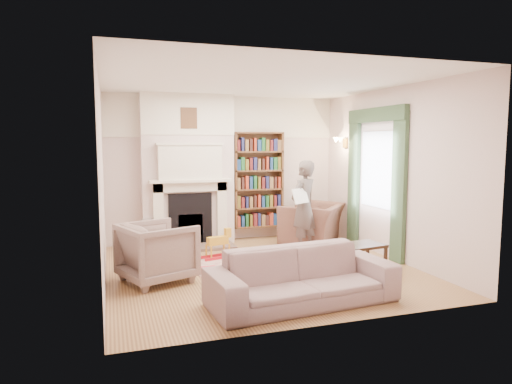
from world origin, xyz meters
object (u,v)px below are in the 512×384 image
object	(u,v)px
bookcase	(258,180)
coffee_table	(359,259)
sofa	(302,277)
armchair_left	(157,252)
man_reading	(304,207)
rocking_horse	(218,244)
paraffin_heater	(149,234)
armchair_reading	(312,224)

from	to	relation	value
bookcase	coffee_table	distance (m)	3.07
sofa	coffee_table	xyz separation A→B (m)	(1.27, 0.84, -0.10)
armchair_left	man_reading	xyz separation A→B (m)	(2.60, 0.93, 0.39)
rocking_horse	paraffin_heater	bearing A→B (deg)	117.88
coffee_table	rocking_horse	size ratio (longest dim) A/B	1.25
bookcase	man_reading	bearing A→B (deg)	-73.82
bookcase	paraffin_heater	distance (m)	2.35
sofa	coffee_table	bearing A→B (deg)	28.40
bookcase	armchair_reading	size ratio (longest dim) A/B	1.60
man_reading	rocking_horse	world-z (taller)	man_reading
man_reading	armchair_reading	bearing A→B (deg)	-157.45
sofa	rocking_horse	world-z (taller)	sofa
coffee_table	paraffin_heater	xyz separation A→B (m)	(-2.76, 2.61, 0.05)
armchair_left	rocking_horse	bearing A→B (deg)	-69.63
armchair_reading	paraffin_heater	bearing A→B (deg)	-57.23
man_reading	bookcase	bearing A→B (deg)	-104.40
armchair_left	man_reading	world-z (taller)	man_reading
armchair_left	man_reading	bearing A→B (deg)	-91.45
bookcase	man_reading	distance (m)	1.45
armchair_left	sofa	distance (m)	2.10
coffee_table	rocking_horse	distance (m)	2.32
armchair_reading	sofa	distance (m)	3.31
sofa	rocking_horse	distance (m)	2.42
armchair_left	coffee_table	world-z (taller)	armchair_left
sofa	armchair_left	bearing A→B (deg)	132.28
man_reading	paraffin_heater	world-z (taller)	man_reading
sofa	paraffin_heater	bearing A→B (deg)	108.24
sofa	rocking_horse	size ratio (longest dim) A/B	4.00
bookcase	rocking_horse	xyz separation A→B (m)	(-1.14, -1.32, -0.93)
man_reading	paraffin_heater	xyz separation A→B (m)	(-2.55, 1.10, -0.53)
armchair_reading	coffee_table	size ratio (longest dim) A/B	1.66
armchair_left	paraffin_heater	xyz separation A→B (m)	(0.05, 2.03, -0.14)
bookcase	armchair_left	bearing A→B (deg)	-134.21
paraffin_heater	man_reading	bearing A→B (deg)	-23.34
armchair_reading	rocking_horse	size ratio (longest dim) A/B	2.07
armchair_left	man_reading	size ratio (longest dim) A/B	0.56
sofa	paraffin_heater	distance (m)	3.76
coffee_table	sofa	bearing A→B (deg)	-154.83
bookcase	armchair_reading	distance (m)	1.38
paraffin_heater	rocking_horse	world-z (taller)	paraffin_heater
paraffin_heater	rocking_horse	bearing A→B (deg)	-46.56
bookcase	armchair_left	xyz separation A→B (m)	(-2.21, -2.27, -0.76)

